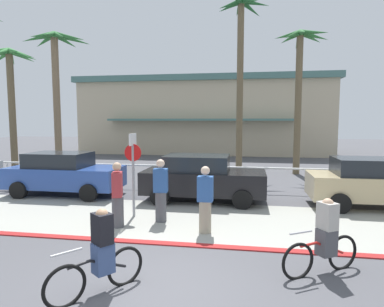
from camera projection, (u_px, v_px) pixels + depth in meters
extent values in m
plane|color=#4C4C51|center=(211.00, 184.00, 15.58)|extent=(80.00, 80.00, 0.00)
cube|color=#9E9E93|center=(190.00, 220.00, 9.88)|extent=(44.00, 4.00, 0.02)
cube|color=maroon|center=(176.00, 244.00, 7.92)|extent=(44.00, 0.24, 0.03)
cube|color=#BCAD8E|center=(206.00, 119.00, 31.61)|extent=(21.71, 8.54, 6.22)
cube|color=#47706B|center=(206.00, 83.00, 31.27)|extent=(22.31, 9.14, 0.50)
cube|color=#47706B|center=(199.00, 120.00, 26.93)|extent=(15.20, 1.20, 0.16)
cylinder|color=white|center=(208.00, 167.00, 14.00)|extent=(23.61, 0.08, 0.08)
cylinder|color=white|center=(8.00, 173.00, 15.59)|extent=(0.08, 0.08, 1.00)
cylinder|color=white|center=(54.00, 174.00, 15.21)|extent=(0.08, 0.08, 1.00)
cylinder|color=white|center=(102.00, 175.00, 14.82)|extent=(0.08, 0.08, 1.00)
cylinder|color=white|center=(154.00, 177.00, 14.44)|extent=(0.08, 0.08, 1.00)
cylinder|color=white|center=(208.00, 179.00, 14.05)|extent=(0.08, 0.08, 1.00)
cylinder|color=white|center=(265.00, 180.00, 13.67)|extent=(0.08, 0.08, 1.00)
cylinder|color=white|center=(325.00, 182.00, 13.28)|extent=(0.08, 0.08, 1.00)
cylinder|color=gray|center=(133.00, 181.00, 10.10)|extent=(0.08, 0.08, 2.20)
cube|color=white|center=(133.00, 139.00, 9.97)|extent=(0.04, 0.56, 0.36)
cylinder|color=red|center=(133.00, 153.00, 10.01)|extent=(0.52, 0.03, 0.52)
cylinder|color=brown|center=(12.00, 113.00, 18.11)|extent=(0.36, 0.36, 6.66)
cone|color=#387F3D|center=(23.00, 55.00, 17.67)|extent=(1.70, 0.32, 0.83)
cone|color=#387F3D|center=(22.00, 54.00, 18.10)|extent=(1.20, 1.08, 0.57)
cone|color=#387F3D|center=(22.00, 57.00, 18.62)|extent=(0.63, 1.85, 0.62)
cone|color=#387F3D|center=(12.00, 58.00, 18.64)|extent=(1.22, 1.80, 0.78)
cone|color=#387F3D|center=(2.00, 57.00, 18.11)|extent=(1.40, 0.77, 0.81)
cone|color=#387F3D|center=(0.00, 52.00, 16.97)|extent=(0.62, 1.78, 0.81)
cone|color=#387F3D|center=(13.00, 51.00, 17.12)|extent=(1.61, 1.42, 0.62)
cylinder|color=#756047|center=(57.00, 106.00, 17.51)|extent=(0.36, 0.36, 7.38)
cone|color=#2D6B33|center=(69.00, 37.00, 17.02)|extent=(1.76, 0.32, 0.67)
cone|color=#2D6B33|center=(73.00, 40.00, 17.63)|extent=(1.68, 1.48, 0.63)
cone|color=#2D6B33|center=(66.00, 41.00, 17.98)|extent=(0.63, 1.83, 0.64)
cone|color=#2D6B33|center=(55.00, 41.00, 17.78)|extent=(0.98, 1.38, 0.68)
cone|color=#2D6B33|center=(45.00, 41.00, 17.51)|extent=(1.54, 0.82, 0.80)
cone|color=#2D6B33|center=(38.00, 38.00, 17.02)|extent=(1.66, 0.86, 0.74)
cone|color=#2D6B33|center=(42.00, 35.00, 16.68)|extent=(0.94, 1.31, 0.66)
cone|color=#2D6B33|center=(49.00, 34.00, 16.52)|extent=(0.55, 1.41, 0.65)
cone|color=#2D6B33|center=(59.00, 36.00, 16.65)|extent=(1.32, 1.18, 0.70)
cylinder|color=brown|center=(240.00, 89.00, 18.51)|extent=(0.36, 0.36, 9.40)
cone|color=#235B2D|center=(255.00, 3.00, 17.94)|extent=(1.58, 0.32, 0.65)
cone|color=#235B2D|center=(251.00, 9.00, 18.64)|extent=(1.37, 1.60, 0.79)
cone|color=#235B2D|center=(239.00, 9.00, 18.71)|extent=(0.62, 1.43, 0.70)
cone|color=#235B2D|center=(230.00, 7.00, 18.46)|extent=(1.46, 0.93, 0.64)
cone|color=#235B2D|center=(230.00, 5.00, 17.89)|extent=(1.40, 0.90, 0.81)
cone|color=#235B2D|center=(238.00, 0.00, 17.45)|extent=(0.63, 1.45, 0.67)
cone|color=#235B2D|center=(249.00, 1.00, 17.45)|extent=(1.20, 1.39, 0.71)
cylinder|color=brown|center=(298.00, 105.00, 18.00)|extent=(0.36, 0.36, 7.59)
cone|color=#2D6B33|center=(314.00, 36.00, 17.53)|extent=(1.53, 0.32, 0.75)
cone|color=#2D6B33|center=(311.00, 38.00, 18.17)|extent=(1.57, 1.57, 0.60)
cone|color=#2D6B33|center=(298.00, 41.00, 18.43)|extent=(0.32, 1.69, 0.84)
cone|color=#2D6B33|center=(290.00, 38.00, 18.16)|extent=(1.20, 1.20, 0.64)
cone|color=#2D6B33|center=(287.00, 36.00, 17.74)|extent=(1.39, 0.32, 0.59)
cone|color=#2D6B33|center=(293.00, 35.00, 17.29)|extent=(1.17, 1.17, 0.75)
cone|color=#2D6B33|center=(303.00, 32.00, 16.82)|extent=(0.32, 1.74, 0.70)
cone|color=#2D6B33|center=(314.00, 32.00, 16.96)|extent=(1.46, 1.46, 0.66)
cube|color=#284793|center=(66.00, 177.00, 13.11)|extent=(4.40, 1.80, 0.80)
cube|color=#1E2328|center=(59.00, 160.00, 13.09)|extent=(2.29, 1.58, 0.56)
cylinder|color=black|center=(109.00, 184.00, 13.81)|extent=(0.66, 0.22, 0.66)
cylinder|color=black|center=(89.00, 193.00, 12.04)|extent=(0.66, 0.22, 0.66)
cylinder|color=black|center=(47.00, 182.00, 14.27)|extent=(0.66, 0.22, 0.66)
cylinder|color=black|center=(19.00, 190.00, 12.50)|extent=(0.66, 0.22, 0.66)
cube|color=black|center=(204.00, 182.00, 12.08)|extent=(4.40, 1.80, 0.80)
cube|color=#1E2328|center=(197.00, 163.00, 12.06)|extent=(2.29, 1.58, 0.56)
cylinder|color=black|center=(243.00, 189.00, 12.78)|extent=(0.66, 0.22, 0.66)
cylinder|color=black|center=(242.00, 200.00, 11.01)|extent=(0.66, 0.22, 0.66)
cylinder|color=black|center=(172.00, 186.00, 13.23)|extent=(0.66, 0.22, 0.66)
cylinder|color=black|center=(160.00, 197.00, 11.47)|extent=(0.66, 0.22, 0.66)
cube|color=tan|center=(378.00, 187.00, 11.13)|extent=(4.40, 1.80, 0.80)
cube|color=#1E2328|center=(371.00, 167.00, 11.11)|extent=(2.29, 1.58, 0.56)
cylinder|color=black|center=(327.00, 192.00, 12.28)|extent=(0.66, 0.22, 0.66)
cylinder|color=black|center=(340.00, 203.00, 10.52)|extent=(0.66, 0.22, 0.66)
torus|color=black|center=(298.00, 261.00, 6.20)|extent=(0.65, 0.43, 0.72)
torus|color=black|center=(343.00, 253.00, 6.61)|extent=(0.65, 0.43, 0.72)
cylinder|color=red|center=(330.00, 248.00, 6.47)|extent=(0.62, 0.40, 0.35)
cylinder|color=red|center=(309.00, 245.00, 6.26)|extent=(0.35, 0.24, 0.07)
cylinder|color=red|center=(326.00, 245.00, 6.42)|extent=(0.05, 0.05, 0.44)
cylinder|color=silver|center=(301.00, 232.00, 6.16)|extent=(0.45, 0.29, 0.04)
cube|color=#4C4C51|center=(326.00, 242.00, 6.42)|extent=(0.42, 0.41, 0.52)
cube|color=#B7B2A8|center=(327.00, 216.00, 6.37)|extent=(0.40, 0.43, 0.52)
sphere|color=#D6A884|center=(328.00, 204.00, 6.34)|extent=(0.22, 0.22, 0.22)
torus|color=black|center=(65.00, 287.00, 5.25)|extent=(0.49, 0.60, 0.72)
torus|color=black|center=(125.00, 266.00, 5.99)|extent=(0.49, 0.60, 0.72)
cylinder|color=black|center=(108.00, 264.00, 5.75)|extent=(0.46, 0.58, 0.35)
cylinder|color=black|center=(79.00, 265.00, 5.39)|extent=(0.27, 0.33, 0.07)
cylinder|color=black|center=(103.00, 261.00, 5.68)|extent=(0.05, 0.05, 0.44)
cylinder|color=silver|center=(67.00, 252.00, 5.23)|extent=(0.34, 0.42, 0.04)
cube|color=#384C7A|center=(103.00, 258.00, 5.68)|extent=(0.42, 0.42, 0.52)
cube|color=black|center=(102.00, 228.00, 5.62)|extent=(0.43, 0.41, 0.52)
sphere|color=#9E7556|center=(102.00, 215.00, 5.60)|extent=(0.22, 0.22, 0.22)
cylinder|color=gray|center=(205.00, 217.00, 8.70)|extent=(0.33, 0.33, 0.85)
cube|color=#2D5699|center=(205.00, 189.00, 8.63)|extent=(0.40, 0.27, 0.66)
sphere|color=beige|center=(205.00, 171.00, 8.58)|extent=(0.23, 0.23, 0.23)
cylinder|color=#4C4C51|center=(118.00, 212.00, 9.15)|extent=(0.39, 0.39, 0.87)
cube|color=#A33338|center=(117.00, 184.00, 9.07)|extent=(0.36, 0.46, 0.67)
sphere|color=#D6A884|center=(117.00, 167.00, 9.02)|extent=(0.24, 0.24, 0.24)
cylinder|color=#4C4C51|center=(161.00, 207.00, 9.65)|extent=(0.35, 0.35, 0.89)
cube|color=#2D5699|center=(161.00, 180.00, 9.57)|extent=(0.42, 0.30, 0.68)
sphere|color=beige|center=(160.00, 163.00, 9.53)|extent=(0.24, 0.24, 0.24)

